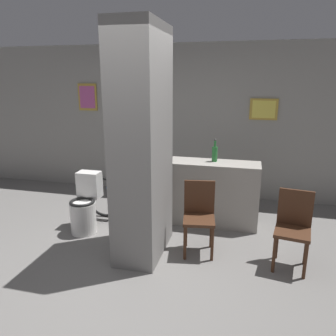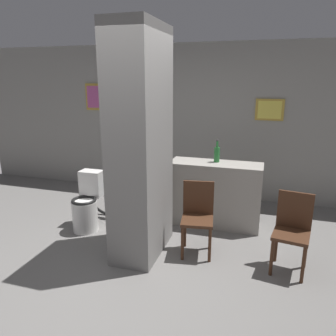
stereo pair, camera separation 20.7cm
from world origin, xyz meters
TOP-DOWN VIEW (x-y plane):
  - ground_plane at (0.00, 0.00)m, footprint 14.00×14.00m
  - wall_back at (-0.00, 2.63)m, footprint 8.00×0.09m
  - pillar_center at (0.13, 0.46)m, footprint 0.52×0.93m
  - counter_shelf at (0.85, 1.45)m, footprint 1.27×0.44m
  - toilet at (-0.81, 0.79)m, footprint 0.35×0.51m
  - chair_near_pillar at (0.78, 0.62)m, footprint 0.42×0.42m
  - chair_by_doorway at (1.83, 0.54)m, footprint 0.42×0.42m
  - bicycle at (-0.24, 1.27)m, footprint 1.63×0.42m
  - bottle_tall at (0.85, 1.51)m, footprint 0.08×0.08m

SIDE VIEW (x-z plane):
  - ground_plane at x=0.00m, z-range 0.00..0.00m
  - bicycle at x=-0.24m, z-range -0.01..0.67m
  - toilet at x=-0.81m, z-range -0.05..0.74m
  - counter_shelf at x=0.85m, z-range 0.00..0.91m
  - chair_near_pillar at x=0.78m, z-range 0.05..0.91m
  - chair_by_doorway at x=1.83m, z-range 0.05..0.91m
  - bottle_tall at x=0.85m, z-range 0.87..1.19m
  - pillar_center at x=0.13m, z-range 0.00..2.60m
  - wall_back at x=0.00m, z-range 0.00..2.60m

